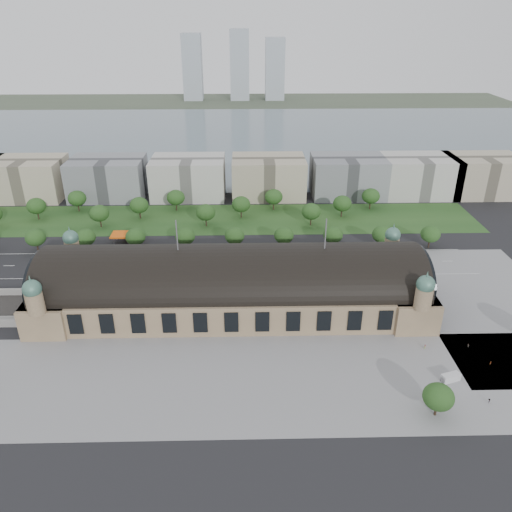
{
  "coord_description": "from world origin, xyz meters",
  "views": [
    {
      "loc": [
        5.33,
        -168.41,
        106.16
      ],
      "look_at": [
        9.59,
        17.43,
        14.0
      ],
      "focal_mm": 35.0,
      "sensor_mm": 36.0,
      "label": 1
    }
  ],
  "objects_px": {
    "parked_car_2": "(77,282)",
    "pedestrian_4": "(489,401)",
    "parked_car_3": "(131,276)",
    "parked_car_5": "(130,280)",
    "bus_west": "(185,272)",
    "petrol_station": "(129,235)",
    "traffic_car_1": "(80,257)",
    "bus_east": "(308,265)",
    "traffic_car_2": "(110,271)",
    "parked_car_4": "(167,276)",
    "pedestrian_1": "(490,363)",
    "pedestrian_2": "(468,345)",
    "traffic_car_4": "(217,270)",
    "parked_car_0": "(100,279)",
    "pedestrian_0": "(425,347)",
    "parked_car_6": "(193,276)",
    "bus_mid": "(267,266)",
    "van_south": "(450,378)",
    "parked_car_1": "(129,281)",
    "traffic_car_3": "(200,256)"
  },
  "relations": [
    {
      "from": "traffic_car_1",
      "to": "parked_car_0",
      "type": "relative_size",
      "value": 0.94
    },
    {
      "from": "parked_car_3",
      "to": "parked_car_6",
      "type": "xyz_separation_m",
      "value": [
        27.32,
        0.0,
        -0.05
      ]
    },
    {
      "from": "parked_car_0",
      "to": "bus_west",
      "type": "height_order",
      "value": "bus_west"
    },
    {
      "from": "parked_car_0",
      "to": "parked_car_5",
      "type": "xyz_separation_m",
      "value": [
        13.14,
        -1.25,
        -0.0
      ]
    },
    {
      "from": "traffic_car_4",
      "to": "pedestrian_1",
      "type": "relative_size",
      "value": 2.6
    },
    {
      "from": "traffic_car_1",
      "to": "traffic_car_2",
      "type": "xyz_separation_m",
      "value": [
        17.57,
        -14.68,
        0.09
      ]
    },
    {
      "from": "traffic_car_1",
      "to": "pedestrian_2",
      "type": "distance_m",
      "value": 172.65
    },
    {
      "from": "traffic_car_2",
      "to": "parked_car_3",
      "type": "xyz_separation_m",
      "value": [
        10.61,
        -5.62,
        0.0
      ]
    },
    {
      "from": "petrol_station",
      "to": "bus_mid",
      "type": "distance_m",
      "value": 76.39
    },
    {
      "from": "parked_car_0",
      "to": "pedestrian_0",
      "type": "bearing_deg",
      "value": 33.31
    },
    {
      "from": "pedestrian_2",
      "to": "pedestrian_4",
      "type": "height_order",
      "value": "pedestrian_4"
    },
    {
      "from": "parked_car_3",
      "to": "pedestrian_1",
      "type": "distance_m",
      "value": 145.82
    },
    {
      "from": "parked_car_6",
      "to": "bus_east",
      "type": "height_order",
      "value": "bus_east"
    },
    {
      "from": "traffic_car_1",
      "to": "bus_east",
      "type": "relative_size",
      "value": 0.34
    },
    {
      "from": "parked_car_6",
      "to": "parked_car_4",
      "type": "bearing_deg",
      "value": -118.8
    },
    {
      "from": "parked_car_1",
      "to": "parked_car_4",
      "type": "bearing_deg",
      "value": 82.35
    },
    {
      "from": "petrol_station",
      "to": "pedestrian_4",
      "type": "height_order",
      "value": "petrol_station"
    },
    {
      "from": "parked_car_2",
      "to": "bus_west",
      "type": "height_order",
      "value": "bus_west"
    },
    {
      "from": "parked_car_3",
      "to": "pedestrian_4",
      "type": "xyz_separation_m",
      "value": [
        123.17,
        -80.55,
        0.01
      ]
    },
    {
      "from": "parked_car_2",
      "to": "pedestrian_4",
      "type": "xyz_separation_m",
      "value": [
        145.5,
        -76.55,
        0.01
      ]
    },
    {
      "from": "parked_car_5",
      "to": "parked_car_6",
      "type": "height_order",
      "value": "parked_car_5"
    },
    {
      "from": "traffic_car_2",
      "to": "traffic_car_3",
      "type": "distance_m",
      "value": 41.95
    },
    {
      "from": "bus_mid",
      "to": "van_south",
      "type": "relative_size",
      "value": 1.75
    },
    {
      "from": "parked_car_4",
      "to": "pedestrian_1",
      "type": "bearing_deg",
      "value": 40.05
    },
    {
      "from": "traffic_car_4",
      "to": "bus_west",
      "type": "relative_size",
      "value": 0.33
    },
    {
      "from": "parked_car_2",
      "to": "petrol_station",
      "type": "bearing_deg",
      "value": 128.45
    },
    {
      "from": "parked_car_5",
      "to": "van_south",
      "type": "bearing_deg",
      "value": 21.67
    },
    {
      "from": "parked_car_3",
      "to": "bus_east",
      "type": "height_order",
      "value": "bus_east"
    },
    {
      "from": "parked_car_1",
      "to": "parked_car_3",
      "type": "bearing_deg",
      "value": 157.99
    },
    {
      "from": "parked_car_3",
      "to": "parked_car_5",
      "type": "xyz_separation_m",
      "value": [
        0.23,
        -3.35,
        -0.04
      ]
    },
    {
      "from": "parked_car_3",
      "to": "traffic_car_2",
      "type": "bearing_deg",
      "value": -153.76
    },
    {
      "from": "van_south",
      "to": "pedestrian_1",
      "type": "xyz_separation_m",
      "value": [
        16.58,
        7.6,
        -0.47
      ]
    },
    {
      "from": "parked_car_5",
      "to": "traffic_car_3",
      "type": "bearing_deg",
      "value": 91.69
    },
    {
      "from": "parked_car_0",
      "to": "bus_mid",
      "type": "height_order",
      "value": "bus_mid"
    },
    {
      "from": "petrol_station",
      "to": "parked_car_1",
      "type": "bearing_deg",
      "value": -79.05
    },
    {
      "from": "bus_mid",
      "to": "parked_car_0",
      "type": "bearing_deg",
      "value": 101.64
    },
    {
      "from": "bus_west",
      "to": "bus_mid",
      "type": "relative_size",
      "value": 1.08
    },
    {
      "from": "traffic_car_4",
      "to": "bus_east",
      "type": "bearing_deg",
      "value": 95.97
    },
    {
      "from": "traffic_car_4",
      "to": "van_south",
      "type": "relative_size",
      "value": 0.62
    },
    {
      "from": "parked_car_4",
      "to": "pedestrian_2",
      "type": "xyz_separation_m",
      "value": [
        112.3,
        -52.91,
        -0.01
      ]
    },
    {
      "from": "petrol_station",
      "to": "parked_car_1",
      "type": "height_order",
      "value": "petrol_station"
    },
    {
      "from": "traffic_car_1",
      "to": "parked_car_1",
      "type": "xyz_separation_m",
      "value": [
        28.16,
        -24.3,
        -0.03
      ]
    },
    {
      "from": "traffic_car_1",
      "to": "bus_mid",
      "type": "height_order",
      "value": "bus_mid"
    },
    {
      "from": "parked_car_1",
      "to": "pedestrian_4",
      "type": "distance_m",
      "value": 145.03
    },
    {
      "from": "pedestrian_1",
      "to": "pedestrian_4",
      "type": "distance_m",
      "value": 19.64
    },
    {
      "from": "van_south",
      "to": "pedestrian_4",
      "type": "height_order",
      "value": "van_south"
    },
    {
      "from": "parked_car_6",
      "to": "pedestrian_2",
      "type": "distance_m",
      "value": 113.9
    },
    {
      "from": "traffic_car_1",
      "to": "parked_car_3",
      "type": "height_order",
      "value": "parked_car_3"
    },
    {
      "from": "parked_car_6",
      "to": "traffic_car_4",
      "type": "bearing_deg",
      "value": 88.36
    },
    {
      "from": "pedestrian_1",
      "to": "pedestrian_2",
      "type": "height_order",
      "value": "pedestrian_2"
    }
  ]
}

